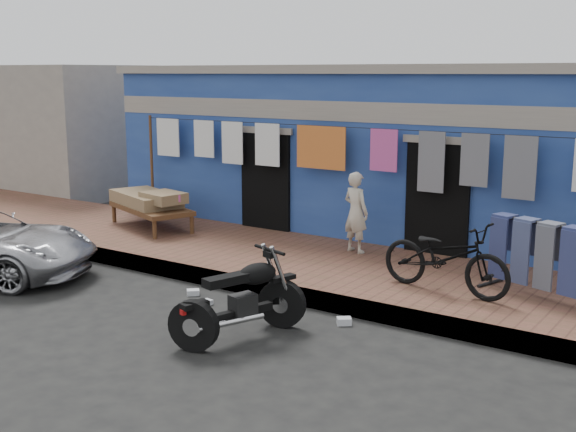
# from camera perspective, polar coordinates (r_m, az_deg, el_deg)

# --- Properties ---
(ground) EXTENTS (80.00, 80.00, 0.00)m
(ground) POSITION_cam_1_polar(r_m,az_deg,el_deg) (9.39, -6.96, -8.89)
(ground) COLOR black
(ground) RESTS_ON ground
(sidewalk) EXTENTS (28.00, 3.00, 0.25)m
(sidewalk) POSITION_cam_1_polar(r_m,az_deg,el_deg) (11.66, 2.77, -4.15)
(sidewalk) COLOR brown
(sidewalk) RESTS_ON ground
(curb) EXTENTS (28.00, 0.10, 0.25)m
(curb) POSITION_cam_1_polar(r_m,az_deg,el_deg) (10.50, -1.39, -5.89)
(curb) COLOR gray
(curb) RESTS_ON ground
(building) EXTENTS (12.20, 5.20, 3.36)m
(building) POSITION_cam_1_polar(r_m,az_deg,el_deg) (14.87, 10.91, 5.14)
(building) COLOR navy
(building) RESTS_ON ground
(neighbor_left) EXTENTS (6.00, 5.00, 3.40)m
(neighbor_left) POSITION_cam_1_polar(r_m,az_deg,el_deg) (21.71, -16.95, 6.78)
(neighbor_left) COLOR #9E9384
(neighbor_left) RESTS_ON ground
(clothesline) EXTENTS (10.06, 0.06, 2.10)m
(clothesline) POSITION_cam_1_polar(r_m,az_deg,el_deg) (12.57, 4.47, 4.81)
(clothesline) COLOR brown
(clothesline) RESTS_ON sidewalk
(seated_person) EXTENTS (0.56, 0.44, 1.36)m
(seated_person) POSITION_cam_1_polar(r_m,az_deg,el_deg) (12.09, 5.38, 0.30)
(seated_person) COLOR beige
(seated_person) RESTS_ON sidewalk
(bicycle) EXTENTS (1.95, 0.86, 1.22)m
(bicycle) POSITION_cam_1_polar(r_m,az_deg,el_deg) (10.09, 12.37, -2.54)
(bicycle) COLOR black
(bicycle) RESTS_ON sidewalk
(motorcycle) EXTENTS (1.52, 1.99, 1.07)m
(motorcycle) POSITION_cam_1_polar(r_m,az_deg,el_deg) (8.87, -3.85, -6.38)
(motorcycle) COLOR black
(motorcycle) RESTS_ON ground
(charpoy) EXTENTS (2.77, 2.37, 0.72)m
(charpoy) POSITION_cam_1_polar(r_m,az_deg,el_deg) (14.26, -10.76, 0.51)
(charpoy) COLOR brown
(charpoy) RESTS_ON sidewalk
(jeans_rack) EXTENTS (2.52, 1.75, 1.08)m
(jeans_rack) POSITION_cam_1_polar(r_m,az_deg,el_deg) (10.05, 20.78, -3.49)
(jeans_rack) COLOR black
(jeans_rack) RESTS_ON sidewalk
(litter_a) EXTENTS (0.23, 0.22, 0.08)m
(litter_a) POSITION_cam_1_polar(r_m,az_deg,el_deg) (10.78, -7.51, -6.00)
(litter_a) COLOR silver
(litter_a) RESTS_ON ground
(litter_b) EXTENTS (0.23, 0.22, 0.09)m
(litter_b) POSITION_cam_1_polar(r_m,az_deg,el_deg) (9.51, 4.45, -8.28)
(litter_b) COLOR silver
(litter_b) RESTS_ON ground
(litter_c) EXTENTS (0.16, 0.19, 0.07)m
(litter_c) POSITION_cam_1_polar(r_m,az_deg,el_deg) (10.31, -6.53, -6.81)
(litter_c) COLOR silver
(litter_c) RESTS_ON ground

